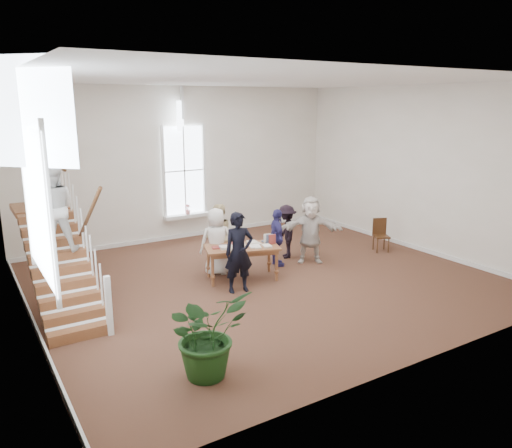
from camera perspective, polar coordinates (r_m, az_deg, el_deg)
ground at (r=11.73m, az=0.94°, el=-6.37°), size 10.00×10.00×0.00m
room_shell at (r=15.34m, az=-7.91°, el=-0.08°), size 10.49×10.00×10.00m
staircase at (r=10.43m, az=-21.94°, el=-0.65°), size 1.10×4.10×2.92m
library_table at (r=11.57m, az=-1.65°, el=-2.96°), size 1.86×1.32×0.86m
police_officer at (r=10.77m, az=-1.97°, el=-3.27°), size 0.71×0.53×1.77m
elderly_woman at (r=11.89m, az=-4.53°, el=-2.03°), size 0.89×0.69×1.62m
person_yellow at (r=12.45m, az=-4.36°, el=-1.34°), size 0.82×0.66×1.60m
woman_cluster_a at (r=12.51m, az=2.42°, el=-1.58°), size 0.61×0.92×1.46m
woman_cluster_b at (r=13.20m, az=3.49°, el=-0.85°), size 0.88×1.06×1.42m
woman_cluster_c at (r=12.83m, az=6.26°, el=-0.65°), size 1.62×1.30×1.72m
floor_plant at (r=7.64m, az=-5.60°, el=-12.33°), size 1.39×1.25×1.37m
side_chair at (r=14.27m, az=14.04°, el=-1.01°), size 0.52×0.52×0.91m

